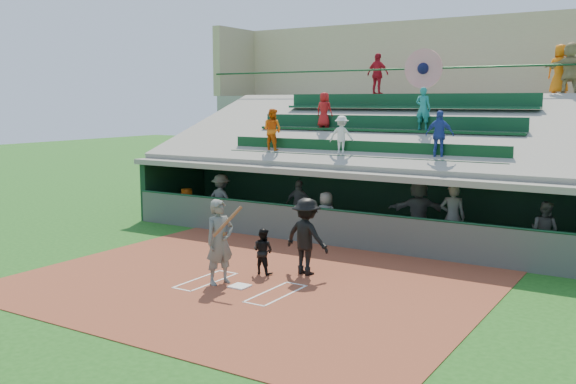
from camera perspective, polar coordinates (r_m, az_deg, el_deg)
The scene contains 22 objects.
ground at distance 15.37m, azimuth -4.30°, elevation -8.47°, with size 100.00×100.00×0.00m, color #1B5317.
dirt_slab at distance 15.76m, azimuth -3.22°, elevation -8.00°, with size 11.00×9.00×0.02m, color brown.
home_plate at distance 15.36m, azimuth -4.30°, elevation -8.34°, with size 0.43×0.43×0.03m, color white.
batters_box_chalk at distance 15.37m, azimuth -4.30°, elevation -8.39°, with size 2.65×1.85×0.01m.
dugout_floor at distance 21.03m, azimuth 6.62°, elevation -3.91°, with size 16.00×3.50×0.04m, color gray.
concourse_slab at distance 26.92m, azimuth 12.85°, elevation 3.48°, with size 20.00×3.00×4.60m, color gray.
grandstand at distance 24.12m, azimuth 10.51°, elevation 2.94°, with size 20.40×10.40×7.80m.
batter_at_plate at distance 15.41m, azimuth -6.08°, elevation -4.42°, with size 0.98×0.87×2.05m.
catcher at distance 16.32m, azimuth -2.24°, elevation -5.27°, with size 0.57×0.44×1.17m, color black.
home_umpire at distance 16.20m, azimuth 1.66°, elevation -3.96°, with size 1.26×0.72×1.95m, color black.
dugout_bench at distance 22.00m, azimuth 8.70°, elevation -2.79°, with size 14.28×0.43×0.43m, color #935E35.
white_table at distance 24.05m, azimuth -8.84°, elevation -1.52°, with size 0.81×0.61×0.71m, color silver.
water_cooler at distance 23.97m, azimuth -8.99°, elevation -0.20°, with size 0.40×0.40×0.40m, color #CE500C.
dugout_player_a at distance 22.70m, azimuth -5.96°, elevation -0.67°, with size 1.15×0.66×1.78m, color #555853.
dugout_player_b at distance 21.71m, azimuth 1.00°, elevation -1.15°, with size 0.99×0.41×1.69m, color #535651.
dugout_player_c at distance 19.93m, azimuth 3.39°, elevation -2.20°, with size 0.76×0.49×1.55m, color #5E615B.
dugout_player_d at distance 20.18m, azimuth 11.52°, elevation -1.65°, with size 1.81×0.58×1.95m, color #5E615C.
dugout_player_e at distance 19.22m, azimuth 14.42°, elevation -2.20°, with size 0.72×0.47×1.97m, color #5C5E59.
dugout_player_f at distance 18.94m, azimuth 21.84°, elevation -3.20°, with size 0.79×0.62×1.63m, color #60635D.
concourse_staff_a at distance 27.37m, azimuth 7.98°, elevation 10.32°, with size 1.02×0.43×1.74m, color #B41422.
concourse_staff_b at distance 24.84m, azimuth 23.03°, elevation 10.00°, with size 0.86×0.56×1.75m, color orange.
concourse_staff_c at distance 24.44m, azimuth 23.80°, elevation 10.03°, with size 1.65×0.52×1.77m, color tan.
Camera 1 is at (8.71, -11.88, 4.38)m, focal length 40.00 mm.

